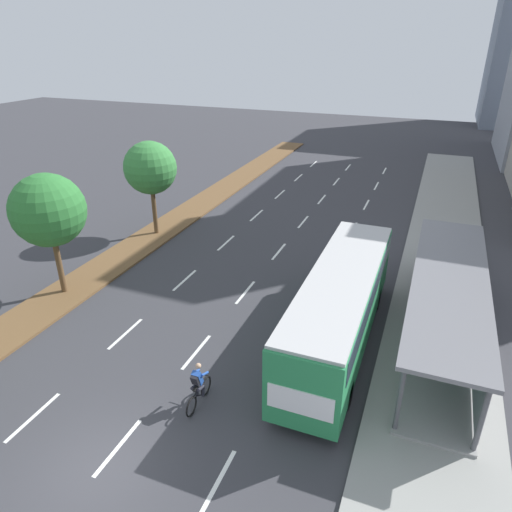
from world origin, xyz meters
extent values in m
plane|color=#38383D|center=(0.00, 0.00, 0.00)|extent=(140.00, 140.00, 0.00)
cube|color=brown|center=(-8.30, 20.00, 0.06)|extent=(2.60, 52.00, 0.12)
cube|color=gray|center=(9.25, 20.00, 0.07)|extent=(4.50, 52.00, 0.15)
cube|color=white|center=(-3.50, 0.94, 0.00)|extent=(0.14, 2.41, 0.01)
cube|color=white|center=(-3.50, 6.17, 0.00)|extent=(0.14, 2.41, 0.01)
cube|color=white|center=(-3.50, 11.41, 0.00)|extent=(0.14, 2.41, 0.01)
cube|color=white|center=(-3.50, 16.64, 0.00)|extent=(0.14, 2.41, 0.01)
cube|color=white|center=(-3.50, 21.87, 0.00)|extent=(0.14, 2.41, 0.01)
cube|color=white|center=(-3.50, 27.11, 0.00)|extent=(0.14, 2.41, 0.01)
cube|color=white|center=(-3.50, 32.34, 0.00)|extent=(0.14, 2.41, 0.01)
cube|color=white|center=(-3.50, 37.57, 0.00)|extent=(0.14, 2.41, 0.01)
cube|color=white|center=(0.00, 0.94, 0.00)|extent=(0.14, 2.41, 0.01)
cube|color=white|center=(0.00, 6.17, 0.00)|extent=(0.14, 2.41, 0.01)
cube|color=white|center=(0.00, 11.41, 0.00)|extent=(0.14, 2.41, 0.01)
cube|color=white|center=(0.00, 16.64, 0.00)|extent=(0.14, 2.41, 0.01)
cube|color=white|center=(0.00, 21.87, 0.00)|extent=(0.14, 2.41, 0.01)
cube|color=white|center=(0.00, 27.11, 0.00)|extent=(0.14, 2.41, 0.01)
cube|color=white|center=(0.00, 32.34, 0.00)|extent=(0.14, 2.41, 0.01)
cube|color=white|center=(0.00, 37.57, 0.00)|extent=(0.14, 2.41, 0.01)
cube|color=white|center=(3.50, 0.94, 0.00)|extent=(0.14, 2.41, 0.01)
cube|color=white|center=(3.50, 6.17, 0.00)|extent=(0.14, 2.41, 0.01)
cube|color=white|center=(3.50, 11.41, 0.00)|extent=(0.14, 2.41, 0.01)
cube|color=white|center=(3.50, 16.64, 0.00)|extent=(0.14, 2.41, 0.01)
cube|color=white|center=(3.50, 21.87, 0.00)|extent=(0.14, 2.41, 0.01)
cube|color=white|center=(3.50, 27.11, 0.00)|extent=(0.14, 2.41, 0.01)
cube|color=white|center=(3.50, 32.34, 0.00)|extent=(0.14, 2.41, 0.01)
cube|color=white|center=(3.50, 37.57, 0.00)|extent=(0.14, 2.41, 0.01)
cube|color=gray|center=(9.25, 10.74, 0.20)|extent=(2.60, 12.55, 0.10)
cylinder|color=#56565B|center=(8.07, 4.72, 1.55)|extent=(0.16, 0.16, 2.60)
cylinder|color=#56565B|center=(8.07, 16.76, 1.55)|extent=(0.16, 0.16, 2.60)
cylinder|color=#56565B|center=(10.43, 4.72, 1.55)|extent=(0.16, 0.16, 2.60)
cylinder|color=#56565B|center=(10.43, 16.76, 1.55)|extent=(0.16, 0.16, 2.60)
cube|color=gray|center=(10.49, 10.74, 1.55)|extent=(0.10, 11.92, 2.34)
cube|color=slate|center=(9.25, 10.74, 2.93)|extent=(2.90, 12.95, 0.16)
cube|color=#28844C|center=(5.25, 8.84, 1.85)|extent=(2.50, 11.20, 2.80)
cube|color=#2D3D4C|center=(5.25, 8.84, 2.70)|extent=(2.54, 10.30, 0.90)
cube|color=#B7B7B7|center=(5.25, 8.84, 3.31)|extent=(2.45, 10.98, 0.12)
cube|color=#2D3D4C|center=(5.25, 14.46, 2.20)|extent=(2.25, 0.06, 1.54)
cube|color=white|center=(5.25, 3.22, 1.65)|extent=(2.12, 0.04, 0.90)
cylinder|color=black|center=(4.15, 12.31, 0.50)|extent=(0.30, 1.00, 1.00)
cylinder|color=black|center=(6.35, 12.31, 0.50)|extent=(0.30, 1.00, 1.00)
cylinder|color=black|center=(4.15, 5.37, 0.50)|extent=(0.30, 1.00, 1.00)
cylinder|color=black|center=(6.35, 5.37, 0.50)|extent=(0.30, 1.00, 1.00)
torus|color=black|center=(1.51, 4.12, 0.36)|extent=(0.06, 0.72, 0.72)
torus|color=black|center=(1.51, 3.02, 0.36)|extent=(0.06, 0.72, 0.72)
cylinder|color=black|center=(1.51, 3.57, 0.64)|extent=(0.05, 0.94, 0.05)
cylinder|color=black|center=(1.51, 3.47, 0.46)|extent=(0.05, 0.57, 0.42)
cylinder|color=black|center=(1.51, 3.37, 0.66)|extent=(0.04, 0.04, 0.40)
cube|color=black|center=(1.51, 3.37, 0.86)|extent=(0.12, 0.24, 0.06)
cylinder|color=black|center=(1.51, 4.07, 0.91)|extent=(0.46, 0.04, 0.04)
cube|color=#234CA8|center=(1.51, 3.55, 1.19)|extent=(0.30, 0.36, 0.59)
cube|color=black|center=(1.51, 3.39, 1.21)|extent=(0.26, 0.26, 0.42)
sphere|color=tan|center=(1.51, 3.67, 1.61)|extent=(0.20, 0.20, 0.20)
cylinder|color=#23232D|center=(1.39, 3.52, 0.79)|extent=(0.12, 0.42, 0.25)
cylinder|color=#23232D|center=(1.39, 3.69, 0.53)|extent=(0.10, 0.17, 0.41)
cylinder|color=#23232D|center=(1.63, 3.52, 0.79)|extent=(0.12, 0.42, 0.25)
cylinder|color=#23232D|center=(1.63, 3.69, 0.53)|extent=(0.10, 0.17, 0.41)
cylinder|color=#234CA8|center=(1.34, 3.77, 1.24)|extent=(0.09, 0.47, 0.28)
cylinder|color=#234CA8|center=(1.68, 3.77, 1.24)|extent=(0.09, 0.47, 0.28)
cylinder|color=brown|center=(-8.47, 8.01, 1.63)|extent=(0.28, 0.28, 3.01)
sphere|color=#2D7533|center=(-8.47, 8.01, 4.43)|extent=(3.46, 3.46, 3.46)
cylinder|color=brown|center=(-8.31, 16.25, 1.66)|extent=(0.28, 0.28, 3.08)
sphere|color=#38843D|center=(-8.31, 16.25, 4.42)|extent=(3.25, 3.25, 3.25)
camera|label=1|loc=(7.95, -7.31, 11.83)|focal=32.46mm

